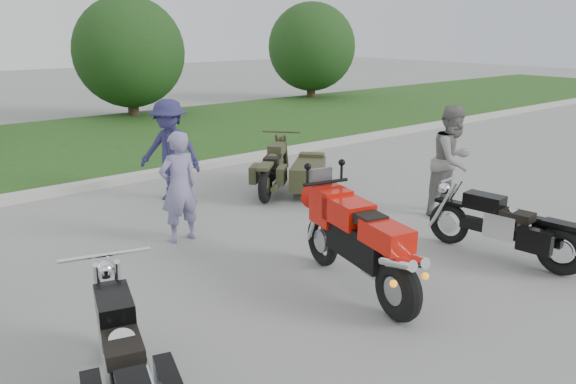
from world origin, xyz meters
TOP-DOWN VIEW (x-y plane):
  - ground at (0.00, 0.00)m, footprint 80.00×80.00m
  - curb at (0.00, 6.00)m, footprint 60.00×0.30m
  - grass_strip at (0.00, 10.15)m, footprint 60.00×8.00m
  - tree_mid_right at (4.00, 13.50)m, footprint 3.60×3.60m
  - tree_far_right at (12.00, 13.50)m, footprint 3.60×3.60m
  - sportbike_red at (0.47, -0.28)m, footprint 0.76×2.26m
  - cruiser_left at (-2.55, -0.66)m, footprint 0.78×2.23m
  - cruiser_right at (2.67, -0.89)m, footprint 0.50×2.16m
  - cruiser_sidecar at (2.49, 3.31)m, footprint 1.88×1.91m
  - person_stripe at (-0.32, 2.49)m, footprint 0.59×0.39m
  - person_grey at (3.72, 0.75)m, footprint 0.91×0.73m
  - person_denim at (0.55, 4.37)m, footprint 1.18×1.34m

SIDE VIEW (x-z plane):
  - ground at x=0.00m, z-range 0.00..0.00m
  - grass_strip at x=0.00m, z-range 0.00..0.14m
  - curb at x=0.00m, z-range 0.00..0.15m
  - cruiser_sidecar at x=2.49m, z-range -0.03..0.81m
  - cruiser_right at x=2.67m, z-range 0.01..0.84m
  - cruiser_left at x=-2.55m, z-range 0.01..0.89m
  - sportbike_red at x=0.47m, z-range 0.09..1.18m
  - person_stripe at x=-0.32m, z-range 0.00..1.61m
  - person_denim at x=0.55m, z-range 0.00..1.80m
  - person_grey at x=3.72m, z-range 0.00..1.80m
  - tree_mid_right at x=4.00m, z-range 0.19..4.19m
  - tree_far_right at x=12.00m, z-range 0.19..4.19m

